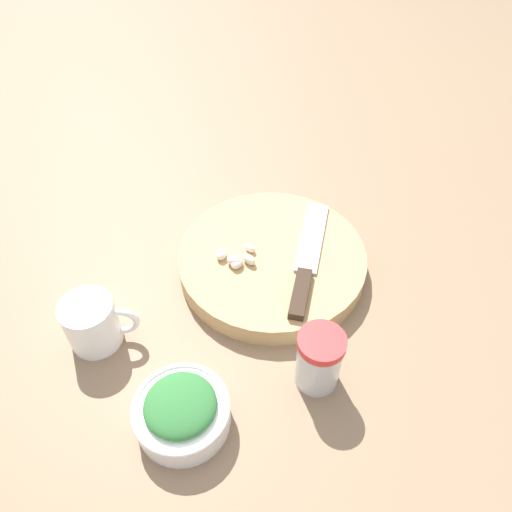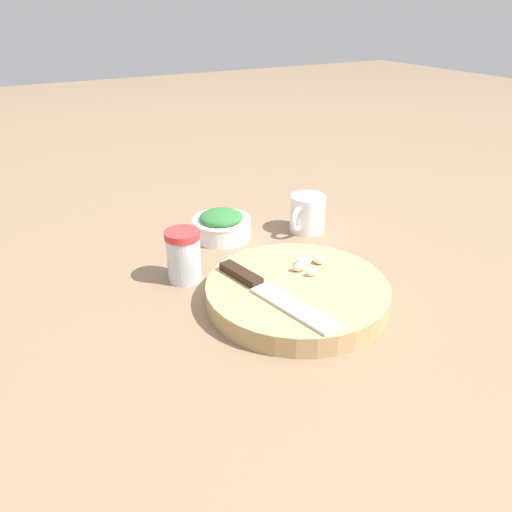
% 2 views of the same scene
% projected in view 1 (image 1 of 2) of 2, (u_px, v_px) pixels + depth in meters
% --- Properties ---
extents(ground_plane, '(5.00, 5.00, 0.00)m').
position_uv_depth(ground_plane, '(244.00, 317.00, 0.72)').
color(ground_plane, '#7F664C').
extents(cutting_board, '(0.29, 0.29, 0.03)m').
position_uv_depth(cutting_board, '(273.00, 261.00, 0.77)').
color(cutting_board, tan).
rests_on(cutting_board, ground_plane).
extents(chef_knife, '(0.08, 0.24, 0.01)m').
position_uv_depth(chef_knife, '(307.00, 263.00, 0.74)').
color(chef_knife, black).
rests_on(chef_knife, cutting_board).
extents(garlic_cloves, '(0.07, 0.06, 0.02)m').
position_uv_depth(garlic_cloves, '(237.00, 258.00, 0.75)').
color(garlic_cloves, silver).
rests_on(garlic_cloves, cutting_board).
extents(herb_bowl, '(0.12, 0.12, 0.06)m').
position_uv_depth(herb_bowl, '(185.00, 413.00, 0.60)').
color(herb_bowl, white).
rests_on(herb_bowl, ground_plane).
extents(spice_jar, '(0.06, 0.06, 0.09)m').
position_uv_depth(spice_jar, '(319.00, 359.00, 0.62)').
color(spice_jar, silver).
rests_on(spice_jar, ground_plane).
extents(coffee_mug, '(0.10, 0.07, 0.08)m').
position_uv_depth(coffee_mug, '(93.00, 323.00, 0.67)').
color(coffee_mug, white).
rests_on(coffee_mug, ground_plane).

